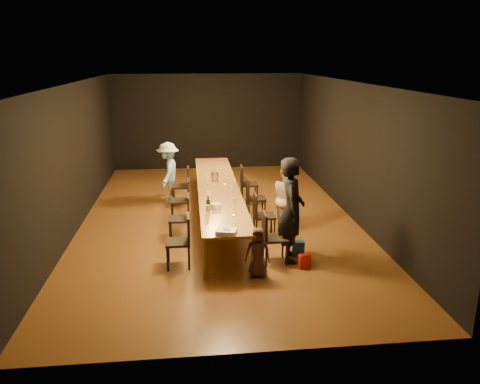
{
  "coord_description": "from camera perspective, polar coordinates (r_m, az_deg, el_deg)",
  "views": [
    {
      "loc": [
        -0.59,
        -9.96,
        3.55
      ],
      "look_at": [
        0.35,
        -1.32,
        1.0
      ],
      "focal_mm": 35.0,
      "sensor_mm": 36.0,
      "label": 1
    }
  ],
  "objects": [
    {
      "name": "chair_left_3",
      "position": [
        11.59,
        -7.25,
        0.77
      ],
      "size": [
        0.42,
        0.42,
        0.93
      ],
      "primitive_type": null,
      "rotation": [
        0.0,
        0.0,
        1.57
      ],
      "color": "black",
      "rests_on": "ground"
    },
    {
      "name": "chair_right_2",
      "position": [
        10.53,
        1.95,
        -0.7
      ],
      "size": [
        0.42,
        0.42,
        0.93
      ],
      "primitive_type": null,
      "rotation": [
        0.0,
        0.0,
        -1.57
      ],
      "color": "black",
      "rests_on": "ground"
    },
    {
      "name": "room_shell",
      "position": [
        10.09,
        -2.79,
        7.93
      ],
      "size": [
        6.04,
        10.04,
        3.02
      ],
      "color": "black",
      "rests_on": "ground"
    },
    {
      "name": "wineglass_3",
      "position": [
        9.76,
        -1.05,
        0.3
      ],
      "size": [
        0.06,
        0.06,
        0.21
      ],
      "primitive_type": null,
      "color": "beige",
      "rests_on": "table"
    },
    {
      "name": "wineglass_4",
      "position": [
        10.62,
        -4.0,
        1.59
      ],
      "size": [
        0.06,
        0.06,
        0.21
      ],
      "primitive_type": null,
      "color": "silver",
      "rests_on": "table"
    },
    {
      "name": "man_blue",
      "position": [
        11.82,
        -8.73,
        2.43
      ],
      "size": [
        0.69,
        1.03,
        1.49
      ],
      "primitive_type": "imported",
      "rotation": [
        0.0,
        0.0,
        -1.72
      ],
      "color": "#92C0E2",
      "rests_on": "ground"
    },
    {
      "name": "tealight_far",
      "position": [
        11.91,
        -2.45,
        2.81
      ],
      "size": [
        0.05,
        0.05,
        0.03
      ],
      "primitive_type": "cylinder",
      "color": "#B2B7B2",
      "rests_on": "table"
    },
    {
      "name": "wineglass_0",
      "position": [
        8.47,
        -3.96,
        -2.26
      ],
      "size": [
        0.06,
        0.06,
        0.21
      ],
      "primitive_type": null,
      "color": "beige",
      "rests_on": "table"
    },
    {
      "name": "chair_left_2",
      "position": [
        10.44,
        -7.33,
        -0.99
      ],
      "size": [
        0.42,
        0.42,
        0.93
      ],
      "primitive_type": null,
      "rotation": [
        0.0,
        0.0,
        1.57
      ],
      "color": "black",
      "rests_on": "ground"
    },
    {
      "name": "plate_stack",
      "position": [
        8.85,
        -2.93,
        -1.76
      ],
      "size": [
        0.24,
        0.24,
        0.11
      ],
      "primitive_type": "cylinder",
      "rotation": [
        0.0,
        0.0,
        0.33
      ],
      "color": "silver",
      "rests_on": "table"
    },
    {
      "name": "chair_left_1",
      "position": [
        9.3,
        -7.44,
        -3.18
      ],
      "size": [
        0.42,
        0.42,
        0.93
      ],
      "primitive_type": null,
      "rotation": [
        0.0,
        0.0,
        1.57
      ],
      "color": "black",
      "rests_on": "ground"
    },
    {
      "name": "champagne_bottle",
      "position": [
        8.72,
        -3.89,
        -1.32
      ],
      "size": [
        0.08,
        0.08,
        0.32
      ],
      "primitive_type": null,
      "rotation": [
        0.0,
        0.0,
        0.07
      ],
      "color": "black",
      "rests_on": "table"
    },
    {
      "name": "tealight_mid",
      "position": [
        10.46,
        -1.9,
        0.89
      ],
      "size": [
        0.05,
        0.05,
        0.03
      ],
      "primitive_type": "cylinder",
      "color": "#B2B7B2",
      "rests_on": "table"
    },
    {
      "name": "table",
      "position": [
        10.38,
        -2.69,
        0.4
      ],
      "size": [
        0.9,
        6.0,
        0.75
      ],
      "color": "brown",
      "rests_on": "ground"
    },
    {
      "name": "woman_birthday",
      "position": [
        8.26,
        6.31,
        -2.17
      ],
      "size": [
        0.56,
        0.75,
        1.88
      ],
      "primitive_type": "imported",
      "rotation": [
        0.0,
        0.0,
        1.4
      ],
      "color": "black",
      "rests_on": "ground"
    },
    {
      "name": "wineglass_2",
      "position": [
        9.31,
        -3.88,
        -0.53
      ],
      "size": [
        0.06,
        0.06,
        0.21
      ],
      "primitive_type": null,
      "color": "silver",
      "rests_on": "table"
    },
    {
      "name": "chair_right_0",
      "position": [
        8.3,
        4.29,
        -5.54
      ],
      "size": [
        0.42,
        0.42,
        0.93
      ],
      "primitive_type": null,
      "rotation": [
        0.0,
        0.0,
        -1.57
      ],
      "color": "black",
      "rests_on": "ground"
    },
    {
      "name": "ice_bucket",
      "position": [
        10.88,
        -3.1,
        1.95
      ],
      "size": [
        0.19,
        0.19,
        0.2
      ],
      "primitive_type": "cylinder",
      "rotation": [
        0.0,
        0.0,
        0.04
      ],
      "color": "#A9A8AD",
      "rests_on": "table"
    },
    {
      "name": "tealight_near",
      "position": [
        8.43,
        -0.79,
        -2.96
      ],
      "size": [
        0.05,
        0.05,
        0.03
      ],
      "primitive_type": "cylinder",
      "color": "#B2B7B2",
      "rests_on": "table"
    },
    {
      "name": "wineglass_1",
      "position": [
        8.9,
        -0.74,
        -1.3
      ],
      "size": [
        0.06,
        0.06,
        0.21
      ],
      "primitive_type": null,
      "color": "beige",
      "rests_on": "table"
    },
    {
      "name": "ground",
      "position": [
        10.6,
        -2.64,
        -3.25
      ],
      "size": [
        10.0,
        10.0,
        0.0
      ],
      "primitive_type": "plane",
      "color": "#402610",
      "rests_on": "ground"
    },
    {
      "name": "child",
      "position": [
        7.78,
        2.19,
        -7.34
      ],
      "size": [
        0.48,
        0.38,
        0.85
      ],
      "primitive_type": "imported",
      "rotation": [
        0.0,
        0.0,
        -0.28
      ],
      "color": "#402B24",
      "rests_on": "ground"
    },
    {
      "name": "woman_tan",
      "position": [
        9.64,
        5.78,
        -0.75
      ],
      "size": [
        0.69,
        0.81,
        1.46
      ],
      "primitive_type": "imported",
      "rotation": [
        0.0,
        0.0,
        1.78
      ],
      "color": "#C7AB95",
      "rests_on": "ground"
    },
    {
      "name": "birthday_cake",
      "position": [
        7.65,
        -1.68,
        -4.84
      ],
      "size": [
        0.39,
        0.34,
        0.08
      ],
      "rotation": [
        0.0,
        0.0,
        -0.28
      ],
      "color": "white",
      "rests_on": "table"
    },
    {
      "name": "gift_bag_red",
      "position": [
        8.26,
        7.86,
        -8.34
      ],
      "size": [
        0.23,
        0.15,
        0.24
      ],
      "primitive_type": "cube",
      "rotation": [
        0.0,
        0.0,
        0.2
      ],
      "color": "red",
      "rests_on": "ground"
    },
    {
      "name": "chair_left_0",
      "position": [
        8.17,
        -7.58,
        -5.99
      ],
      "size": [
        0.42,
        0.42,
        0.93
      ],
      "primitive_type": null,
      "rotation": [
        0.0,
        0.0,
        1.57
      ],
      "color": "black",
      "rests_on": "ground"
    },
    {
      "name": "chair_right_1",
      "position": [
        9.4,
        2.98,
        -2.83
      ],
      "size": [
        0.42,
        0.42,
        0.93
      ],
      "primitive_type": null,
      "rotation": [
        0.0,
        0.0,
        -1.57
      ],
      "color": "black",
      "rests_on": "ground"
    },
    {
      "name": "chair_right_3",
      "position": [
        11.67,
        1.12,
        1.02
      ],
      "size": [
        0.42,
        0.42,
        0.93
      ],
      "primitive_type": null,
      "rotation": [
        0.0,
        0.0,
        -1.57
      ],
      "color": "black",
      "rests_on": "ground"
    },
    {
      "name": "wineglass_5",
      "position": [
        11.37,
        -2.38,
        2.61
      ],
      "size": [
        0.06,
        0.06,
        0.21
      ],
      "primitive_type": null,
      "color": "silver",
      "rests_on": "table"
    },
    {
      "name": "gift_bag_blue",
      "position": [
        8.73,
        7.09,
        -6.81
      ],
      "size": [
        0.23,
        0.16,
        0.27
      ],
      "primitive_type": "cube",
      "rotation": [
        0.0,
        0.0,
        -0.05
      ],
      "color": "#295AB3",
      "rests_on": "ground"
    }
  ]
}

